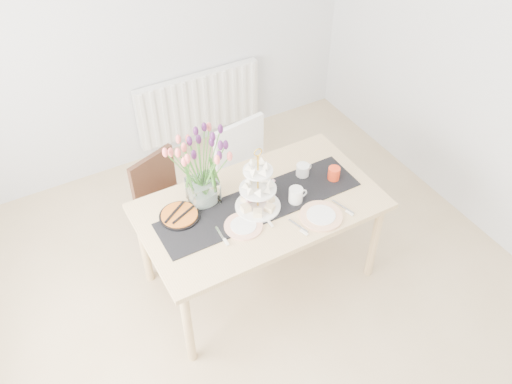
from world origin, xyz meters
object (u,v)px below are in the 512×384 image
plate_right (321,216)px  radiator (199,104)px  tulip_vase (200,159)px  cake_stand (258,194)px  cream_jug (303,170)px  mug_orange (334,174)px  chair_white (248,170)px  teapot (261,191)px  tart_tin (180,216)px  plate_left (243,226)px  chair_brown (165,198)px  mug_white (296,195)px  dining_table (260,212)px

plate_right → radiator: bearing=88.9°
tulip_vase → cake_stand: bearing=-39.4°
radiator → tulip_vase: 1.76m
cream_jug → mug_orange: 0.22m
mug_orange → cream_jug: bearing=119.1°
chair_white → cake_stand: bearing=-121.6°
teapot → plate_right: (0.26, -0.33, -0.07)m
tart_tin → plate_left: bearing=-40.7°
tulip_vase → teapot: 0.47m
chair_brown → mug_white: 1.06m
chair_white → plate_right: bearing=-94.6°
radiator → cream_jug: cream_jug is taller
radiator → tulip_vase: (-0.64, -1.50, 0.66)m
tulip_vase → cream_jug: tulip_vase is taller
chair_brown → plate_left: 0.89m
mug_white → plate_left: 0.42m
tart_tin → plate_left: 0.42m
chair_white → plate_left: 0.86m
mug_orange → plate_left: 0.77m
mug_white → mug_orange: 0.36m
cake_stand → tart_tin: 0.53m
radiator → cream_jug: bearing=-87.2°
cake_stand → teapot: bearing=45.6°
teapot → plate_left: bearing=-156.1°
mug_orange → plate_right: (-0.28, -0.26, -0.04)m
dining_table → plate_right: 0.42m
chair_brown → dining_table: bearing=-76.9°
cake_stand → tulip_vase: bearing=140.6°
radiator → mug_white: mug_white is taller
plate_left → teapot: bearing=36.4°
chair_brown → cake_stand: bearing=-79.5°
tart_tin → tulip_vase: bearing=17.3°
chair_white → tart_tin: bearing=-158.2°
radiator → tart_tin: size_ratio=4.55×
plate_left → cake_stand: bearing=32.8°
radiator → tulip_vase: size_ratio=1.83×
tulip_vase → mug_white: (0.53, -0.30, -0.31)m
cream_jug → plate_right: (-0.12, -0.40, -0.04)m
radiator → plate_left: 1.93m
chair_white → plate_right: (0.06, -0.87, 0.23)m
dining_table → cream_jug: (0.40, 0.11, 0.12)m
dining_table → chair_white: size_ratio=1.78×
chair_brown → cake_stand: cake_stand is taller
tulip_vase → plate_right: (0.60, -0.51, -0.35)m
chair_brown → tulip_vase: size_ratio=1.22×
chair_brown → tart_tin: bearing=-118.4°
dining_table → teapot: bearing=55.4°
chair_white → tart_tin: size_ratio=3.41×
tulip_vase → plate_left: 0.50m
tulip_vase → plate_right: 0.86m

